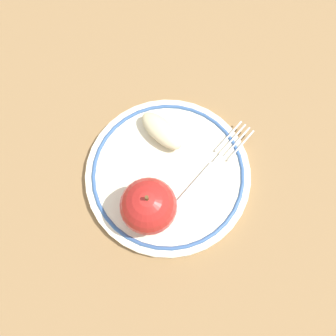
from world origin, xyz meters
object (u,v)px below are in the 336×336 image
at_px(plate, 168,174).
at_px(apple_slice_front, 162,131).
at_px(fork, 208,171).
at_px(apple_red_whole, 147,205).

bearing_deg(plate, apple_slice_front, 39.71).
height_order(plate, apple_slice_front, apple_slice_front).
relative_size(apple_slice_front, fork, 0.43).
xyz_separation_m(plate, apple_red_whole, (-0.07, -0.01, 0.05)).
height_order(apple_slice_front, fork, apple_slice_front).
bearing_deg(plate, apple_red_whole, -174.16).
distance_m(apple_red_whole, apple_slice_front, 0.13).
xyz_separation_m(plate, apple_slice_front, (0.05, 0.04, 0.02)).
bearing_deg(fork, apple_red_whole, 165.45).
bearing_deg(fork, plate, 131.76).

